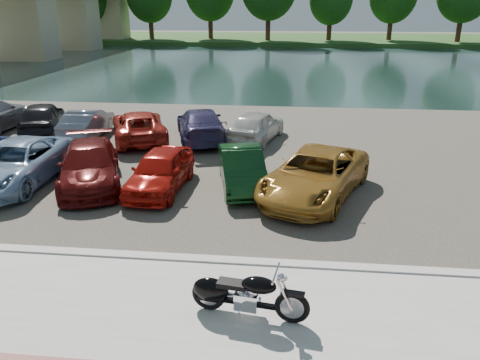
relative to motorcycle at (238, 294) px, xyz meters
The scene contains 18 objects.
ground 0.64m from the motorcycle, ahead, with size 200.00×200.00×0.00m, color #595447.
promenade 1.19m from the motorcycle, 72.98° to the right, with size 60.00×6.00×0.10m, color #B4B1A9.
kerb 2.05m from the motorcycle, 80.90° to the left, with size 60.00×0.30×0.14m, color #B4B1A9.
parking_lot 10.99m from the motorcycle, 88.35° to the left, with size 60.00×18.00×0.04m, color #3D3731.
river 39.97m from the motorcycle, 89.55° to the left, with size 120.00×40.00×0.00m, color #172927.
far_bank 71.97m from the motorcycle, 89.75° to the left, with size 120.00×24.00×0.60m, color #204117.
bridge 49.71m from the motorcycle, 124.03° to the left, with size 7.00×56.00×8.55m.
motorcycle is the anchor object (origin of this frame).
car_2 10.41m from the motorcycle, 142.18° to the left, with size 2.37×5.14×1.43m, color #85A3C2.
car_3 8.71m from the motorcycle, 131.08° to the left, with size 1.91×4.71×1.37m, color #4D0C0B.
car_4 7.13m from the motorcycle, 117.12° to the left, with size 1.56×3.87×1.32m, color #A8120B.
car_5 6.95m from the motorcycle, 95.27° to the left, with size 1.35×3.88×1.28m, color #0E3514.
car_6 6.58m from the motorcycle, 74.79° to the left, with size 2.38×5.17×1.44m, color #A67226.
car_8 16.77m from the motorcycle, 129.66° to the left, with size 1.71×4.25×1.45m, color black.
car_9 14.85m from the motorcycle, 123.79° to the left, with size 1.36×3.89×1.28m, color slate.
car_10 13.34m from the motorcycle, 115.56° to the left, with size 2.17×4.70×1.31m, color #AC281C.
car_11 12.78m from the motorcycle, 103.78° to the left, with size 1.95×4.81×1.39m, color navy.
car_12 12.54m from the motorcycle, 92.62° to the left, with size 1.61×4.01×1.37m, color silver.
Camera 1 is at (0.52, -7.54, 5.79)m, focal length 35.00 mm.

